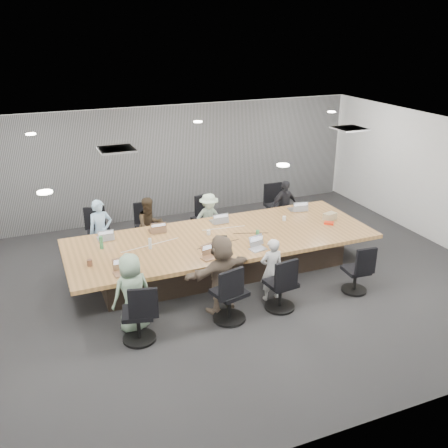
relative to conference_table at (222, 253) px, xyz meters
name	(u,v)px	position (x,y,z in m)	size (l,w,h in m)	color
floor	(232,282)	(0.00, -0.50, -0.40)	(10.00, 8.00, 0.00)	#2A2A2C
ceiling	(233,138)	(0.00, -0.50, 2.40)	(10.00, 8.00, 0.00)	white
wall_back	(170,161)	(0.00, 3.50, 1.00)	(10.00, 2.80, 0.00)	silver
wall_front	(371,330)	(0.00, -4.50, 1.00)	(10.00, 2.80, 0.00)	silver
wall_right	(443,183)	(5.00, -0.50, 1.00)	(8.00, 2.80, 0.00)	silver
curtain	(171,162)	(0.00, 3.42, 1.00)	(9.80, 0.04, 2.80)	slate
conference_table	(222,253)	(0.00, 0.00, 0.00)	(6.00, 2.20, 0.74)	#30251D
chair_0	(99,237)	(-2.13, 1.70, 0.01)	(0.56, 0.56, 0.83)	black
chair_1	(147,231)	(-1.11, 1.70, -0.02)	(0.51, 0.51, 0.76)	black
chair_2	(204,222)	(0.23, 1.70, -0.02)	(0.51, 0.51, 0.76)	black
chair_3	(277,209)	(2.12, 1.70, 0.03)	(0.59, 0.59, 0.87)	black
chair_4	(138,317)	(-2.09, -1.70, 0.01)	(0.55, 0.55, 0.82)	black
chair_5	(229,297)	(-0.56, -1.70, 0.03)	(0.58, 0.58, 0.87)	black
chair_6	(280,287)	(0.39, -1.70, 0.01)	(0.55, 0.55, 0.82)	black
chair_7	(356,274)	(1.95, -1.70, -0.04)	(0.49, 0.49, 0.73)	black
person_0	(101,231)	(-2.13, 1.35, 0.27)	(0.49, 0.32, 1.34)	#A0CAEE
laptop_0	(105,238)	(-2.13, 0.80, 0.35)	(0.30, 0.21, 0.02)	#B2B2B7
person_1	(150,226)	(-1.11, 1.35, 0.23)	(0.61, 0.48, 1.26)	#34281B
laptop_1	(157,230)	(-1.11, 0.80, 0.35)	(0.31, 0.22, 0.02)	#8C6647
person_2	(209,219)	(0.23, 1.35, 0.19)	(0.76, 0.44, 1.18)	#AFCBB0
laptop_2	(218,221)	(0.23, 0.80, 0.35)	(0.34, 0.23, 0.02)	#B2B2B7
person_3	(284,206)	(2.12, 1.35, 0.23)	(0.74, 0.31, 1.26)	black
laptop_3	(296,209)	(2.12, 0.80, 0.35)	(0.34, 0.24, 0.02)	#B2B2B7
person_4	(132,293)	(-2.09, -1.35, 0.26)	(0.65, 0.42, 1.33)	#86A687
laptop_4	(124,273)	(-2.09, -0.80, 0.35)	(0.35, 0.24, 0.02)	#8C6647
person_5	(221,274)	(-0.56, -1.35, 0.30)	(1.29, 0.41, 1.39)	brown
laptop_5	(210,258)	(-0.56, -0.80, 0.35)	(0.30, 0.20, 0.02)	#8C6647
person_6	(271,270)	(0.39, -1.35, 0.19)	(0.43, 0.28, 1.18)	silver
laptop_6	(258,249)	(0.39, -0.80, 0.35)	(0.30, 0.21, 0.02)	#B2B2B7
bottle_green_left	(101,243)	(-2.27, 0.34, 0.46)	(0.07, 0.07, 0.24)	#38864E
bottle_green_right	(258,236)	(0.54, -0.48, 0.46)	(0.07, 0.07, 0.24)	#38864E
bottle_clear	(150,244)	(-1.44, 0.00, 0.44)	(0.06, 0.06, 0.20)	silver
cup_white_far	(209,232)	(-0.20, 0.20, 0.39)	(0.07, 0.07, 0.09)	white
cup_white_near	(284,218)	(1.55, 0.31, 0.39)	(0.08, 0.08, 0.10)	white
mug_brown	(90,263)	(-2.58, -0.29, 0.40)	(0.09, 0.09, 0.11)	brown
mic_left	(209,249)	(-0.44, -0.45, 0.35)	(0.15, 0.10, 0.03)	black
mic_right	(223,237)	(0.01, -0.05, 0.35)	(0.15, 0.10, 0.03)	black
stapler	(223,240)	(-0.07, -0.22, 0.37)	(0.15, 0.04, 0.06)	black
canvas_bag	(330,216)	(2.47, -0.01, 0.41)	(0.27, 0.17, 0.15)	tan
snack_packet	(329,223)	(2.32, -0.22, 0.36)	(0.19, 0.13, 0.04)	red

